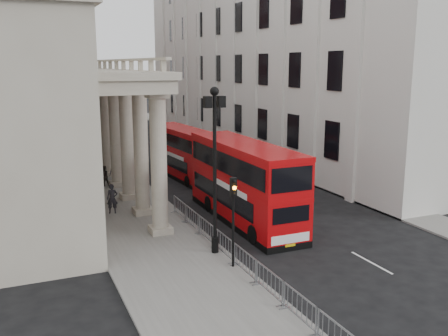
# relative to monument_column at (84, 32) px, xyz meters

# --- Properties ---
(ground) EXTENTS (260.00, 260.00, 0.00)m
(ground) POSITION_rel_monument_column_xyz_m (-6.00, -92.00, -15.98)
(ground) COLOR black
(ground) RESTS_ON ground
(sidewalk_west) EXTENTS (6.00, 140.00, 0.12)m
(sidewalk_west) POSITION_rel_monument_column_xyz_m (-9.00, -62.00, -15.92)
(sidewalk_west) COLOR slate
(sidewalk_west) RESTS_ON ground
(sidewalk_east) EXTENTS (3.00, 140.00, 0.12)m
(sidewalk_east) POSITION_rel_monument_column_xyz_m (7.50, -62.00, -15.92)
(sidewalk_east) COLOR slate
(sidewalk_east) RESTS_ON ground
(kerb) EXTENTS (0.20, 140.00, 0.14)m
(kerb) POSITION_rel_monument_column_xyz_m (-6.05, -62.00, -15.91)
(kerb) COLOR slate
(kerb) RESTS_ON ground
(west_building_far) EXTENTS (9.00, 30.00, 20.00)m
(west_building_far) POSITION_rel_monument_column_xyz_m (-16.50, -12.00, -5.98)
(west_building_far) COLOR #A19887
(west_building_far) RESTS_ON ground
(east_building) EXTENTS (8.00, 55.00, 25.00)m
(east_building) POSITION_rel_monument_column_xyz_m (10.00, -60.00, -3.48)
(east_building) COLOR silver
(east_building) RESTS_ON ground
(monument_column) EXTENTS (8.00, 8.00, 54.20)m
(monument_column) POSITION_rel_monument_column_xyz_m (0.00, 0.00, 0.00)
(monument_column) COLOR #60605E
(monument_column) RESTS_ON ground
(lamp_post_south) EXTENTS (1.05, 0.44, 8.32)m
(lamp_post_south) POSITION_rel_monument_column_xyz_m (-6.60, -88.00, -11.07)
(lamp_post_south) COLOR black
(lamp_post_south) RESTS_ON sidewalk_west
(lamp_post_mid) EXTENTS (1.05, 0.44, 8.32)m
(lamp_post_mid) POSITION_rel_monument_column_xyz_m (-6.60, -72.00, -11.07)
(lamp_post_mid) COLOR black
(lamp_post_mid) RESTS_ON sidewalk_west
(lamp_post_north) EXTENTS (1.05, 0.44, 8.32)m
(lamp_post_north) POSITION_rel_monument_column_xyz_m (-6.60, -56.00, -11.07)
(lamp_post_north) COLOR black
(lamp_post_north) RESTS_ON sidewalk_west
(traffic_light) EXTENTS (0.28, 0.33, 4.30)m
(traffic_light) POSITION_rel_monument_column_xyz_m (-6.50, -90.02, -12.88)
(traffic_light) COLOR black
(traffic_light) RESTS_ON sidewalk_west
(crowd_barriers) EXTENTS (0.50, 18.75, 1.10)m
(crowd_barriers) POSITION_rel_monument_column_xyz_m (-6.35, -89.78, -15.31)
(crowd_barriers) COLOR gray
(crowd_barriers) RESTS_ON sidewalk_west
(bus_near) EXTENTS (2.77, 11.27, 4.86)m
(bus_near) POSITION_rel_monument_column_xyz_m (-2.88, -83.56, -13.44)
(bus_near) COLOR #BB080B
(bus_near) RESTS_ON ground
(bus_far) EXTENTS (3.09, 9.90, 4.21)m
(bus_far) POSITION_rel_monument_column_xyz_m (-2.37, -70.59, -13.78)
(bus_far) COLOR #B9080B
(bus_far) RESTS_ON ground
(pedestrian_a) EXTENTS (0.78, 0.61, 1.90)m
(pedestrian_a) POSITION_rel_monument_column_xyz_m (-10.06, -79.12, -14.91)
(pedestrian_a) COLOR black
(pedestrian_a) RESTS_ON sidewalk_west
(pedestrian_b) EXTENTS (0.93, 0.81, 1.61)m
(pedestrian_b) POSITION_rel_monument_column_xyz_m (-9.27, -71.64, -15.06)
(pedestrian_b) COLOR black
(pedestrian_b) RESTS_ON sidewalk_west
(pedestrian_c) EXTENTS (0.98, 0.87, 1.68)m
(pedestrian_c) POSITION_rel_monument_column_xyz_m (-8.23, -70.62, -15.02)
(pedestrian_c) COLOR black
(pedestrian_c) RESTS_ON sidewalk_west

